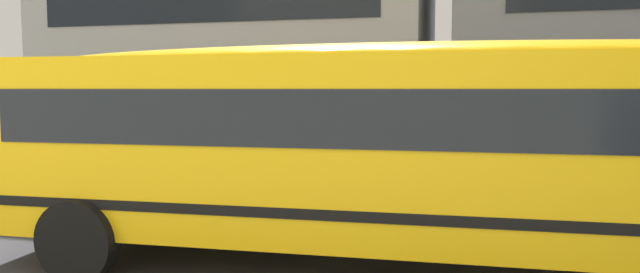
# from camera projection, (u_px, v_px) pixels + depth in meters

# --- Properties ---
(ground_plane) EXTENTS (400.00, 400.00, 0.00)m
(ground_plane) POSITION_uv_depth(u_px,v_px,m) (620.00, 249.00, 8.25)
(ground_plane) COLOR #38383D
(sidewalk_far) EXTENTS (120.00, 3.00, 0.01)m
(sidewalk_far) POSITION_uv_depth(u_px,v_px,m) (546.00, 172.00, 15.88)
(sidewalk_far) COLOR gray
(sidewalk_far) RESTS_ON ground_plane
(lane_centreline) EXTENTS (110.00, 0.16, 0.01)m
(lane_centreline) POSITION_uv_depth(u_px,v_px,m) (620.00, 248.00, 8.25)
(lane_centreline) COLOR silver
(lane_centreline) RESTS_ON ground_plane
(school_bus) EXTENTS (12.84, 3.11, 2.85)m
(school_bus) POSITION_uv_depth(u_px,v_px,m) (456.00, 138.00, 7.01)
(school_bus) COLOR yellow
(school_bus) RESTS_ON ground_plane
(parked_car_silver_far_corner) EXTENTS (3.98, 2.05, 1.64)m
(parked_car_silver_far_corner) POSITION_uv_depth(u_px,v_px,m) (60.00, 140.00, 16.27)
(parked_car_silver_far_corner) COLOR #B7BABF
(parked_car_silver_far_corner) RESTS_ON ground_plane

